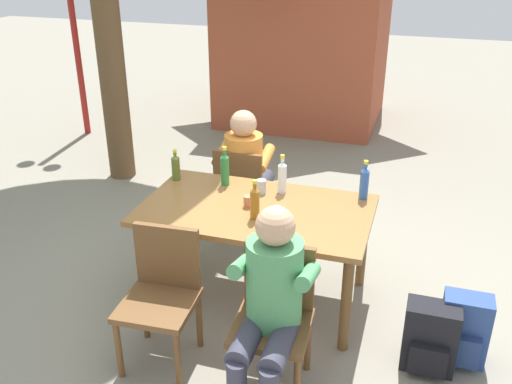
{
  "coord_description": "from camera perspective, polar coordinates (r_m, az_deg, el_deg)",
  "views": [
    {
      "loc": [
        1.05,
        -3.34,
        2.5
      ],
      "look_at": [
        0.0,
        0.0,
        0.86
      ],
      "focal_mm": 39.42,
      "sensor_mm": 36.0,
      "label": 1
    }
  ],
  "objects": [
    {
      "name": "person_in_white_shirt",
      "position": [
        4.82,
        -0.95,
        2.57
      ],
      "size": [
        0.47,
        0.62,
        1.18
      ],
      "color": "orange",
      "rests_on": "ground_plane"
    },
    {
      "name": "cup_steel",
      "position": [
        4.12,
        0.54,
        0.56
      ],
      "size": [
        0.07,
        0.07,
        0.1
      ],
      "primitive_type": "cylinder",
      "color": "#B2B7BC",
      "rests_on": "dining_table"
    },
    {
      "name": "backpack_by_far_side",
      "position": [
        3.72,
        17.23,
        -14.05
      ],
      "size": [
        0.32,
        0.25,
        0.46
      ],
      "color": "black",
      "rests_on": "ground_plane"
    },
    {
      "name": "cup_terracotta",
      "position": [
        3.92,
        -0.81,
        -0.96
      ],
      "size": [
        0.06,
        0.06,
        0.08
      ],
      "primitive_type": "cylinder",
      "color": "#BC6B47",
      "rests_on": "dining_table"
    },
    {
      "name": "person_in_plaid_shirt",
      "position": [
        3.16,
        1.47,
        -10.73
      ],
      "size": [
        0.47,
        0.62,
        1.18
      ],
      "color": "#4C935B",
      "rests_on": "ground_plane"
    },
    {
      "name": "chair_near_left",
      "position": [
        3.56,
        -9.5,
        -9.73
      ],
      "size": [
        0.47,
        0.47,
        0.87
      ],
      "color": "brown",
      "rests_on": "ground_plane"
    },
    {
      "name": "bottle_clear",
      "position": [
        4.1,
        2.67,
        1.6
      ],
      "size": [
        0.06,
        0.06,
        0.3
      ],
      "color": "white",
      "rests_on": "dining_table"
    },
    {
      "name": "ground_plane",
      "position": [
        4.31,
        -0.0,
        -10.43
      ],
      "size": [
        24.0,
        24.0,
        0.0
      ],
      "primitive_type": "plane",
      "color": "gray"
    },
    {
      "name": "bottle_amber",
      "position": [
        3.73,
        -0.13,
        -1.03
      ],
      "size": [
        0.06,
        0.06,
        0.28
      ],
      "color": "#996019",
      "rests_on": "dining_table"
    },
    {
      "name": "bottle_green",
      "position": [
        4.23,
        -3.18,
        2.4
      ],
      "size": [
        0.06,
        0.06,
        0.31
      ],
      "color": "#287A38",
      "rests_on": "dining_table"
    },
    {
      "name": "brick_kiosk",
      "position": [
        8.02,
        5.02,
        16.91
      ],
      "size": [
        2.46,
        2.08,
        2.61
      ],
      "color": "#9E472D",
      "rests_on": "ground_plane"
    },
    {
      "name": "cup_glass",
      "position": [
        3.68,
        2.1,
        -2.43
      ],
      "size": [
        0.08,
        0.08,
        0.12
      ],
      "primitive_type": "cylinder",
      "color": "silver",
      "rests_on": "dining_table"
    },
    {
      "name": "chair_far_left",
      "position": [
        4.79,
        -1.36,
        0.25
      ],
      "size": [
        0.45,
        0.45,
        0.87
      ],
      "color": "brown",
      "rests_on": "ground_plane"
    },
    {
      "name": "bottle_olive",
      "position": [
        4.36,
        -8.15,
        2.55
      ],
      "size": [
        0.06,
        0.06,
        0.25
      ],
      "color": "#566623",
      "rests_on": "dining_table"
    },
    {
      "name": "backpack_by_near_side",
      "position": [
        3.84,
        20.35,
        -13.09
      ],
      "size": [
        0.29,
        0.23,
        0.47
      ],
      "color": "#2D4784",
      "rests_on": "ground_plane"
    },
    {
      "name": "chair_near_right",
      "position": [
        3.34,
        1.89,
        -11.99
      ],
      "size": [
        0.47,
        0.47,
        0.87
      ],
      "color": "brown",
      "rests_on": "ground_plane"
    },
    {
      "name": "bottle_blue",
      "position": [
        4.08,
        10.93,
        0.97
      ],
      "size": [
        0.06,
        0.06,
        0.29
      ],
      "color": "#2D56A3",
      "rests_on": "dining_table"
    },
    {
      "name": "dining_table",
      "position": [
        3.96,
        -0.0,
        -2.74
      ],
      "size": [
        1.6,
        0.94,
        0.74
      ],
      "color": "olive",
      "rests_on": "ground_plane"
    }
  ]
}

